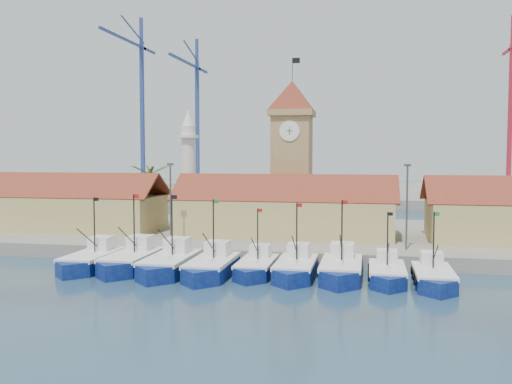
% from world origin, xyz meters
% --- Properties ---
extents(ground, '(400.00, 400.00, 0.00)m').
position_xyz_m(ground, '(0.00, 0.00, 0.00)').
color(ground, navy).
rests_on(ground, ground).
extents(quay, '(140.00, 32.00, 1.50)m').
position_xyz_m(quay, '(0.00, 24.00, 0.75)').
color(quay, gray).
rests_on(quay, ground).
extents(terminal, '(240.00, 80.00, 2.00)m').
position_xyz_m(terminal, '(0.00, 110.00, 1.00)').
color(terminal, gray).
rests_on(terminal, ground).
extents(boat_0, '(3.67, 10.05, 7.61)m').
position_xyz_m(boat_0, '(-17.24, 2.92, 0.79)').
color(boat_0, '#0B105A').
rests_on(boat_0, ground).
extents(boat_1, '(3.84, 10.53, 7.97)m').
position_xyz_m(boat_1, '(-13.11, 3.27, 0.82)').
color(boat_1, '#0B105A').
rests_on(boat_1, ground).
extents(boat_2, '(3.87, 10.61, 8.03)m').
position_xyz_m(boat_2, '(-8.78, 2.36, 0.83)').
color(boat_2, '#0B105A').
rests_on(boat_2, ground).
extents(boat_3, '(3.70, 10.15, 7.68)m').
position_xyz_m(boat_3, '(-4.49, 2.01, 0.79)').
color(boat_3, '#0B105A').
rests_on(boat_3, ground).
extents(boat_4, '(3.23, 8.86, 6.70)m').
position_xyz_m(boat_4, '(-0.42, 3.40, 0.69)').
color(boat_4, '#0B105A').
rests_on(boat_4, ground).
extents(boat_5, '(3.54, 9.69, 7.33)m').
position_xyz_m(boat_5, '(3.40, 3.09, 0.76)').
color(boat_5, '#0B105A').
rests_on(boat_5, ground).
extents(boat_6, '(3.71, 10.17, 7.70)m').
position_xyz_m(boat_6, '(7.63, 3.17, 0.80)').
color(boat_6, '#0B105A').
rests_on(boat_6, ground).
extents(boat_7, '(3.22, 8.81, 6.66)m').
position_xyz_m(boat_7, '(11.78, 2.73, 0.69)').
color(boat_7, '#0B105A').
rests_on(boat_7, ground).
extents(boat_8, '(3.31, 9.06, 6.85)m').
position_xyz_m(boat_8, '(15.73, 1.86, 0.71)').
color(boat_8, '#0B105A').
rests_on(boat_8, ground).
extents(hall_left, '(31.20, 10.13, 7.61)m').
position_xyz_m(hall_left, '(-32.00, 20.00, 3.99)').
color(hall_left, tan).
rests_on(hall_left, quay).
extents(hall_center, '(27.04, 10.13, 7.61)m').
position_xyz_m(hall_center, '(0.00, 20.00, 3.99)').
color(hall_center, tan).
rests_on(hall_center, quay).
extents(clock_tower, '(5.80, 5.80, 22.70)m').
position_xyz_m(clock_tower, '(0.00, 26.00, 11.96)').
color(clock_tower, tan).
rests_on(clock_tower, quay).
extents(minaret, '(3.00, 3.00, 16.30)m').
position_xyz_m(minaret, '(-15.00, 28.00, 9.73)').
color(minaret, silver).
rests_on(minaret, quay).
extents(palm_tree, '(5.60, 5.03, 8.39)m').
position_xyz_m(palm_tree, '(-20.00, 26.00, 6.25)').
color(palm_tree, brown).
rests_on(palm_tree, quay).
extents(lamp_posts, '(80.70, 0.25, 9.03)m').
position_xyz_m(lamp_posts, '(0.50, 12.00, 6.48)').
color(lamp_posts, '#3F3F44').
rests_on(lamp_posts, quay).
extents(crane_blue_far, '(1.00, 35.33, 47.14)m').
position_xyz_m(crane_blue_far, '(-52.32, 100.35, 28.37)').
color(crane_blue_far, navy).
rests_on(crane_blue_far, terminal).
extents(crane_blue_near, '(1.00, 32.96, 41.96)m').
position_xyz_m(crane_blue_near, '(-38.13, 106.55, 25.32)').
color(crane_blue_near, navy).
rests_on(crane_blue_near, terminal).
extents(crane_red_right, '(1.00, 32.31, 44.10)m').
position_xyz_m(crane_red_right, '(44.99, 103.70, 26.44)').
color(crane_red_right, '#AD1A2C').
rests_on(crane_red_right, terminal).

